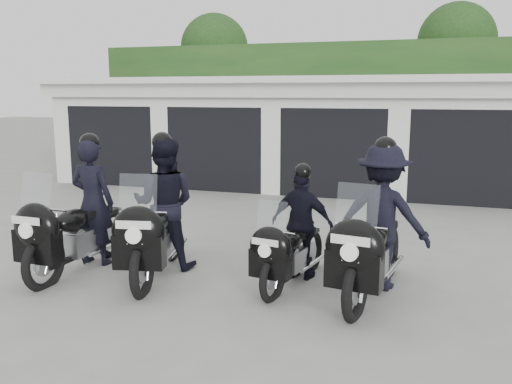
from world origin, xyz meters
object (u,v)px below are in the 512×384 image
(police_bike_d, at_px, (378,226))
(police_bike_c, at_px, (297,231))
(police_bike_a, at_px, (80,216))
(police_bike_b, at_px, (160,213))

(police_bike_d, bearing_deg, police_bike_c, -173.39)
(police_bike_a, relative_size, police_bike_b, 1.00)
(police_bike_b, distance_m, police_bike_d, 3.06)
(police_bike_b, height_order, police_bike_c, police_bike_b)
(police_bike_b, xyz_separation_m, police_bike_c, (1.97, 0.19, -0.17))
(police_bike_d, bearing_deg, police_bike_b, -168.08)
(police_bike_c, distance_m, police_bike_d, 1.10)
(police_bike_c, bearing_deg, police_bike_b, -164.11)
(police_bike_a, distance_m, police_bike_d, 4.24)
(police_bike_b, bearing_deg, police_bike_a, -178.70)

